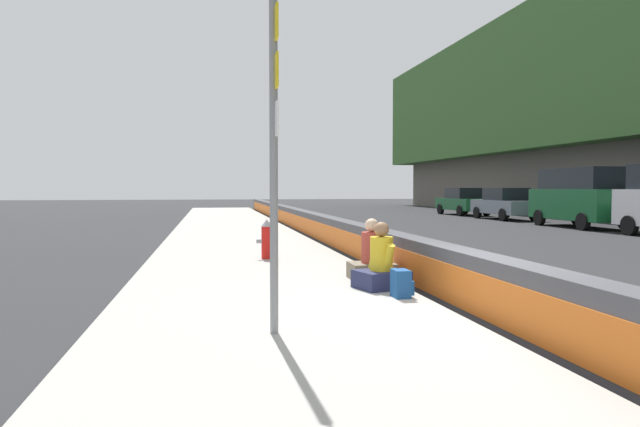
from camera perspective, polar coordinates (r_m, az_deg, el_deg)
name	(u,v)px	position (r m, az deg, el deg)	size (l,w,h in m)	color
ground_plane	(486,321)	(7.94, 15.93, -10.05)	(160.00, 160.00, 0.00)	#2B2B2D
sidewalk_strip	(282,325)	(7.17, -3.74, -10.76)	(80.00, 4.40, 0.14)	#A8A59E
jersey_barrier	(487,288)	(7.86, 15.94, -7.03)	(76.00, 0.45, 0.85)	#47474C
route_sign_post	(274,139)	(6.31, -4.49, 7.23)	(0.44, 0.09, 3.60)	gray
fire_hydrant	(267,239)	(13.01, -5.21, -2.46)	(0.26, 0.46, 0.88)	red
seated_person_foreground	(381,268)	(9.23, 6.01, -5.27)	(0.82, 0.89, 1.04)	#23284C
seated_person_middle	(372,260)	(10.14, 5.06, -4.55)	(0.67, 0.75, 1.05)	#706651
backpack	(401,284)	(8.53, 7.95, -6.82)	(0.32, 0.28, 0.40)	navy
parked_car_fourth	(581,196)	(27.45, 24.10, 1.55)	(5.14, 2.19, 2.56)	#145128
parked_car_midline	(505,204)	(32.96, 17.61, 0.92)	(4.52, 1.99, 1.71)	slate
parked_car_far	(463,201)	(37.83, 13.79, 1.16)	(4.55, 2.05, 1.71)	#145128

